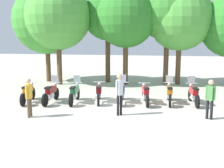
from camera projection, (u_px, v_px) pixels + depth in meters
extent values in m
plane|color=#BCB7A8|center=(110.00, 103.00, 13.72)|extent=(80.00, 80.00, 0.00)
cylinder|color=black|center=(33.00, 93.00, 14.50)|extent=(0.21, 0.65, 0.64)
cylinder|color=black|center=(23.00, 100.00, 12.98)|extent=(0.21, 0.65, 0.64)
cube|color=silver|center=(32.00, 87.00, 14.45)|extent=(0.18, 0.38, 0.04)
cube|color=orange|center=(28.00, 90.00, 13.73)|extent=(0.43, 0.98, 0.30)
cube|color=silver|center=(28.00, 95.00, 13.73)|extent=(0.29, 0.43, 0.24)
cube|color=black|center=(25.00, 87.00, 13.30)|extent=(0.32, 0.48, 0.08)
cylinder|color=silver|center=(32.00, 88.00, 14.36)|extent=(0.09, 0.23, 0.64)
cylinder|color=silver|center=(31.00, 82.00, 14.22)|extent=(0.62, 0.15, 0.04)
sphere|color=silver|center=(32.00, 84.00, 14.37)|extent=(0.19, 0.19, 0.16)
cylinder|color=silver|center=(23.00, 97.00, 13.44)|extent=(0.20, 0.70, 0.07)
cylinder|color=black|center=(56.00, 94.00, 14.42)|extent=(0.13, 0.64, 0.64)
cylinder|color=black|center=(45.00, 100.00, 12.91)|extent=(0.13, 0.64, 0.64)
cube|color=silver|center=(56.00, 88.00, 14.36)|extent=(0.14, 0.37, 0.04)
cube|color=maroon|center=(51.00, 90.00, 13.65)|extent=(0.30, 0.96, 0.30)
cube|color=silver|center=(51.00, 95.00, 13.65)|extent=(0.24, 0.41, 0.24)
cube|color=black|center=(48.00, 88.00, 13.23)|extent=(0.26, 0.45, 0.08)
cylinder|color=silver|center=(55.00, 88.00, 14.28)|extent=(0.06, 0.23, 0.64)
cylinder|color=silver|center=(55.00, 82.00, 14.13)|extent=(0.62, 0.06, 0.04)
sphere|color=silver|center=(56.00, 84.00, 14.28)|extent=(0.17, 0.17, 0.16)
cylinder|color=silver|center=(46.00, 97.00, 13.39)|extent=(0.10, 0.70, 0.07)
cube|color=silver|center=(55.00, 79.00, 14.16)|extent=(0.37, 0.15, 0.39)
cylinder|color=black|center=(78.00, 94.00, 14.42)|extent=(0.17, 0.65, 0.64)
cylinder|color=black|center=(71.00, 100.00, 12.89)|extent=(0.17, 0.65, 0.64)
cube|color=silver|center=(78.00, 88.00, 14.36)|extent=(0.16, 0.37, 0.04)
cube|color=#1E6033|center=(75.00, 90.00, 13.64)|extent=(0.36, 0.97, 0.30)
cube|color=silver|center=(75.00, 95.00, 13.64)|extent=(0.26, 0.42, 0.24)
cube|color=black|center=(73.00, 88.00, 13.22)|extent=(0.29, 0.46, 0.08)
cylinder|color=silver|center=(77.00, 88.00, 14.27)|extent=(0.08, 0.23, 0.64)
cylinder|color=silver|center=(77.00, 82.00, 14.13)|extent=(0.62, 0.10, 0.04)
sphere|color=silver|center=(77.00, 84.00, 14.28)|extent=(0.18, 0.18, 0.16)
cylinder|color=silver|center=(70.00, 98.00, 13.37)|extent=(0.15, 0.70, 0.07)
cube|color=silver|center=(77.00, 79.00, 14.16)|extent=(0.37, 0.17, 0.39)
cylinder|color=black|center=(100.00, 93.00, 14.58)|extent=(0.23, 0.65, 0.64)
cylinder|color=black|center=(98.00, 99.00, 13.05)|extent=(0.23, 0.65, 0.64)
cube|color=silver|center=(99.00, 87.00, 14.52)|extent=(0.19, 0.38, 0.04)
cube|color=maroon|center=(99.00, 89.00, 13.80)|extent=(0.45, 0.98, 0.30)
cube|color=silver|center=(99.00, 95.00, 13.80)|extent=(0.30, 0.44, 0.24)
cube|color=black|center=(99.00, 87.00, 13.38)|extent=(0.33, 0.48, 0.08)
cylinder|color=silver|center=(99.00, 88.00, 14.43)|extent=(0.10, 0.23, 0.64)
cylinder|color=silver|center=(99.00, 82.00, 14.29)|extent=(0.61, 0.16, 0.04)
sphere|color=silver|center=(99.00, 84.00, 14.44)|extent=(0.19, 0.19, 0.16)
cylinder|color=silver|center=(96.00, 97.00, 13.51)|extent=(0.21, 0.70, 0.07)
cylinder|color=black|center=(123.00, 94.00, 14.46)|extent=(0.17, 0.65, 0.64)
cylinder|color=black|center=(121.00, 100.00, 12.93)|extent=(0.17, 0.65, 0.64)
cube|color=silver|center=(123.00, 87.00, 14.40)|extent=(0.16, 0.37, 0.04)
cube|color=navy|center=(122.00, 90.00, 13.68)|extent=(0.37, 0.97, 0.30)
cube|color=silver|center=(122.00, 95.00, 13.68)|extent=(0.26, 0.42, 0.24)
cube|color=black|center=(122.00, 87.00, 13.26)|extent=(0.29, 0.46, 0.08)
cylinder|color=silver|center=(123.00, 88.00, 14.31)|extent=(0.08, 0.23, 0.64)
cylinder|color=silver|center=(123.00, 82.00, 14.17)|extent=(0.62, 0.11, 0.04)
sphere|color=silver|center=(123.00, 84.00, 14.32)|extent=(0.18, 0.18, 0.16)
cylinder|color=silver|center=(119.00, 97.00, 13.41)|extent=(0.15, 0.70, 0.07)
cube|color=silver|center=(123.00, 78.00, 14.20)|extent=(0.37, 0.17, 0.39)
cylinder|color=black|center=(144.00, 94.00, 14.25)|extent=(0.22, 0.65, 0.64)
cylinder|color=black|center=(147.00, 101.00, 12.73)|extent=(0.22, 0.65, 0.64)
cube|color=silver|center=(144.00, 88.00, 14.20)|extent=(0.19, 0.38, 0.04)
cube|color=red|center=(145.00, 90.00, 13.48)|extent=(0.44, 0.98, 0.30)
cube|color=silver|center=(145.00, 96.00, 13.48)|extent=(0.29, 0.44, 0.24)
cube|color=black|center=(146.00, 88.00, 13.05)|extent=(0.32, 0.48, 0.08)
cylinder|color=silver|center=(144.00, 89.00, 14.11)|extent=(0.09, 0.23, 0.64)
cylinder|color=silver|center=(144.00, 83.00, 13.97)|extent=(0.61, 0.16, 0.04)
sphere|color=silver|center=(144.00, 85.00, 14.12)|extent=(0.19, 0.19, 0.16)
cylinder|color=silver|center=(143.00, 98.00, 13.19)|extent=(0.21, 0.70, 0.07)
cylinder|color=black|center=(169.00, 94.00, 14.28)|extent=(0.12, 0.64, 0.64)
cylinder|color=black|center=(170.00, 101.00, 12.78)|extent=(0.12, 0.64, 0.64)
cube|color=silver|center=(169.00, 88.00, 14.23)|extent=(0.13, 0.36, 0.04)
cube|color=orange|center=(170.00, 90.00, 13.52)|extent=(0.29, 0.96, 0.30)
cube|color=silver|center=(169.00, 96.00, 13.52)|extent=(0.23, 0.41, 0.24)
cube|color=black|center=(170.00, 88.00, 13.10)|extent=(0.25, 0.45, 0.08)
cylinder|color=silver|center=(169.00, 89.00, 14.14)|extent=(0.06, 0.23, 0.64)
cylinder|color=silver|center=(169.00, 83.00, 14.00)|extent=(0.62, 0.05, 0.04)
sphere|color=silver|center=(169.00, 85.00, 14.15)|extent=(0.16, 0.16, 0.16)
cylinder|color=silver|center=(166.00, 98.00, 13.26)|extent=(0.09, 0.70, 0.07)
cube|color=silver|center=(169.00, 79.00, 14.02)|extent=(0.36, 0.14, 0.39)
cylinder|color=black|center=(190.00, 95.00, 14.13)|extent=(0.18, 0.65, 0.64)
cylinder|color=black|center=(197.00, 102.00, 12.61)|extent=(0.18, 0.65, 0.64)
cube|color=silver|center=(191.00, 88.00, 14.08)|extent=(0.16, 0.37, 0.04)
cube|color=red|center=(194.00, 91.00, 13.36)|extent=(0.38, 0.97, 0.30)
cube|color=silver|center=(194.00, 96.00, 13.36)|extent=(0.27, 0.42, 0.24)
cube|color=black|center=(196.00, 89.00, 12.94)|extent=(0.29, 0.47, 0.08)
cylinder|color=silver|center=(191.00, 89.00, 13.99)|extent=(0.08, 0.23, 0.64)
cylinder|color=silver|center=(192.00, 83.00, 13.85)|extent=(0.62, 0.11, 0.04)
sphere|color=silver|center=(191.00, 85.00, 14.00)|extent=(0.18, 0.18, 0.16)
cylinder|color=silver|center=(192.00, 99.00, 13.08)|extent=(0.16, 0.70, 0.07)
cube|color=silver|center=(191.00, 79.00, 13.87)|extent=(0.37, 0.18, 0.39)
cylinder|color=black|center=(207.00, 109.00, 10.90)|extent=(0.15, 0.15, 0.80)
cylinder|color=black|center=(212.00, 110.00, 10.81)|extent=(0.15, 0.15, 0.80)
cube|color=#4C8C47|center=(210.00, 93.00, 10.74)|extent=(0.28, 0.27, 0.60)
cylinder|color=#4C8C47|center=(206.00, 92.00, 10.83)|extent=(0.11, 0.11, 0.57)
cylinder|color=#4C8C47|center=(215.00, 93.00, 10.64)|extent=(0.11, 0.11, 0.57)
sphere|color=#DBAD89|center=(211.00, 82.00, 10.67)|extent=(0.29, 0.29, 0.22)
cylinder|color=brown|center=(28.00, 108.00, 11.05)|extent=(0.12, 0.12, 0.81)
cylinder|color=brown|center=(31.00, 107.00, 11.21)|extent=(0.12, 0.12, 0.81)
cube|color=gold|center=(29.00, 91.00, 11.01)|extent=(0.21, 0.23, 0.60)
cylinder|color=gold|center=(27.00, 92.00, 10.86)|extent=(0.08, 0.08, 0.57)
cylinder|color=gold|center=(31.00, 90.00, 11.16)|extent=(0.08, 0.08, 0.57)
sphere|color=#DBAD89|center=(28.00, 81.00, 10.94)|extent=(0.23, 0.23, 0.22)
cylinder|color=black|center=(121.00, 105.00, 11.47)|extent=(0.15, 0.15, 0.88)
cylinder|color=black|center=(118.00, 105.00, 11.37)|extent=(0.15, 0.15, 0.88)
cube|color=silver|center=(120.00, 87.00, 11.29)|extent=(0.29, 0.30, 0.66)
cylinder|color=silver|center=(122.00, 87.00, 11.39)|extent=(0.11, 0.11, 0.63)
cylinder|color=silver|center=(117.00, 88.00, 11.19)|extent=(0.11, 0.11, 0.63)
sphere|color=#DBAD89|center=(120.00, 76.00, 11.21)|extent=(0.34, 0.34, 0.24)
cylinder|color=brown|center=(48.00, 63.00, 20.46)|extent=(0.36, 0.36, 2.87)
sphere|color=#3D8E33|center=(46.00, 20.00, 19.92)|extent=(5.01, 5.01, 5.01)
cylinder|color=brown|center=(59.00, 62.00, 19.07)|extent=(0.36, 0.36, 3.18)
sphere|color=#4C9E3D|center=(58.00, 17.00, 18.53)|extent=(4.60, 4.60, 4.60)
cylinder|color=brown|center=(108.00, 58.00, 20.12)|extent=(0.36, 0.36, 3.68)
sphere|color=#2D7A28|center=(108.00, 15.00, 19.59)|extent=(3.66, 3.66, 3.66)
cylinder|color=brown|center=(125.00, 62.00, 18.98)|extent=(0.36, 0.36, 3.25)
sphere|color=#2D7A28|center=(126.00, 18.00, 18.46)|extent=(4.19, 4.19, 4.19)
cylinder|color=brown|center=(166.00, 58.00, 19.23)|extent=(0.36, 0.36, 3.74)
sphere|color=#3D8E33|center=(168.00, 11.00, 18.67)|extent=(4.21, 4.21, 4.21)
cylinder|color=brown|center=(178.00, 63.00, 19.08)|extent=(0.36, 0.36, 3.09)
sphere|color=#4C9E3D|center=(180.00, 19.00, 18.56)|extent=(4.48, 4.48, 4.48)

